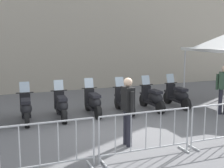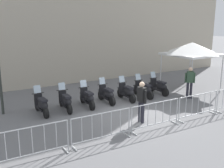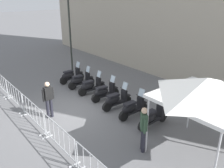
% 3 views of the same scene
% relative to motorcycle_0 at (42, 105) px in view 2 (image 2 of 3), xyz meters
% --- Properties ---
extents(ground_plane, '(120.00, 120.00, 0.00)m').
position_rel_motorcycle_0_xyz_m(ground_plane, '(3.40, -2.14, -0.45)').
color(ground_plane, slate).
extents(motorcycle_0, '(0.56, 1.72, 1.24)m').
position_rel_motorcycle_0_xyz_m(motorcycle_0, '(0.00, 0.00, 0.00)').
color(motorcycle_0, black).
rests_on(motorcycle_0, ground).
extents(motorcycle_1, '(0.56, 1.73, 1.24)m').
position_rel_motorcycle_0_xyz_m(motorcycle_1, '(1.12, -0.02, 0.00)').
color(motorcycle_1, black).
rests_on(motorcycle_1, ground).
extents(motorcycle_2, '(0.56, 1.73, 1.24)m').
position_rel_motorcycle_0_xyz_m(motorcycle_2, '(2.26, -0.03, 0.00)').
color(motorcycle_2, black).
rests_on(motorcycle_2, ground).
extents(motorcycle_3, '(0.56, 1.72, 1.24)m').
position_rel_motorcycle_0_xyz_m(motorcycle_3, '(3.39, 0.06, 0.00)').
color(motorcycle_3, black).
rests_on(motorcycle_3, ground).
extents(motorcycle_4, '(0.56, 1.72, 1.24)m').
position_rel_motorcycle_0_xyz_m(motorcycle_4, '(4.52, -0.08, 0.00)').
color(motorcycle_4, black).
rests_on(motorcycle_4, ground).
extents(motorcycle_5, '(0.56, 1.72, 1.24)m').
position_rel_motorcycle_0_xyz_m(motorcycle_5, '(5.66, -0.05, 0.00)').
color(motorcycle_5, black).
rests_on(motorcycle_5, ground).
extents(motorcycle_6, '(0.56, 1.72, 1.24)m').
position_rel_motorcycle_0_xyz_m(motorcycle_6, '(6.79, 0.01, 0.00)').
color(motorcycle_6, black).
rests_on(motorcycle_6, ground).
extents(barrier_segment_0, '(2.29, 0.45, 1.07)m').
position_rel_motorcycle_0_xyz_m(barrier_segment_0, '(-1.34, -3.83, 0.07)').
color(barrier_segment_0, '#B2B5B7').
rests_on(barrier_segment_0, ground).
extents(barrier_segment_1, '(2.29, 0.45, 1.07)m').
position_rel_motorcycle_0_xyz_m(barrier_segment_1, '(1.04, -3.81, 0.07)').
color(barrier_segment_1, '#B2B5B7').
rests_on(barrier_segment_1, ground).
extents(barrier_segment_2, '(2.29, 0.45, 1.07)m').
position_rel_motorcycle_0_xyz_m(barrier_segment_2, '(3.41, -3.80, 0.07)').
color(barrier_segment_2, '#B2B5B7').
rests_on(barrier_segment_2, ground).
extents(barrier_segment_3, '(2.29, 0.45, 1.07)m').
position_rel_motorcycle_0_xyz_m(barrier_segment_3, '(5.79, -3.79, 0.07)').
color(barrier_segment_3, '#B2B5B7').
rests_on(barrier_segment_3, ground).
extents(officer_near_row_end, '(0.24, 0.55, 1.73)m').
position_rel_motorcycle_0_xyz_m(officer_near_row_end, '(3.32, -2.99, 0.53)').
color(officer_near_row_end, '#23232D').
rests_on(officer_near_row_end, ground).
extents(officer_mid_plaza, '(0.45, 0.40, 1.73)m').
position_rel_motorcycle_0_xyz_m(officer_mid_plaza, '(7.68, -1.45, 0.53)').
color(officer_mid_plaza, '#23232D').
rests_on(officer_mid_plaza, ground).
extents(canopy_tent, '(2.79, 2.79, 2.91)m').
position_rel_motorcycle_0_xyz_m(canopy_tent, '(9.07, -0.15, 2.06)').
color(canopy_tent, silver).
rests_on(canopy_tent, ground).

